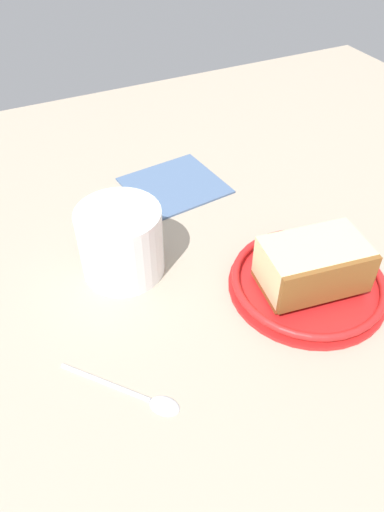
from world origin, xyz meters
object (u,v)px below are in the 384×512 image
Objects in this scene: tea_mug at (121,241)px; folded_napkin at (174,185)px; small_plate at (308,282)px; cake_slice at (313,266)px; teaspoon at (144,396)px.

folded_napkin is at bearing -133.49° from tea_mug.
folded_napkin is at bearing -78.30° from small_plate.
cake_slice reaches higher than folded_napkin.
tea_mug is at bearing 46.51° from folded_napkin.
small_plate is 1.74× the size of teaspoon.
tea_mug reaches higher than folded_napkin.
tea_mug is 1.15× the size of teaspoon.
tea_mug is (18.07, -12.61, 0.68)cm from cake_slice.
cake_slice reaches higher than teaspoon.
small_plate is 1.49× the size of cake_slice.
teaspoon is at bearing 13.17° from small_plate.
tea_mug is 18.60cm from teaspoon.
folded_napkin is (5.34, -25.80, -0.57)cm from small_plate.
cake_slice is (0.04, 0.27, 2.87)cm from small_plate.
cake_slice is 1.17× the size of teaspoon.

